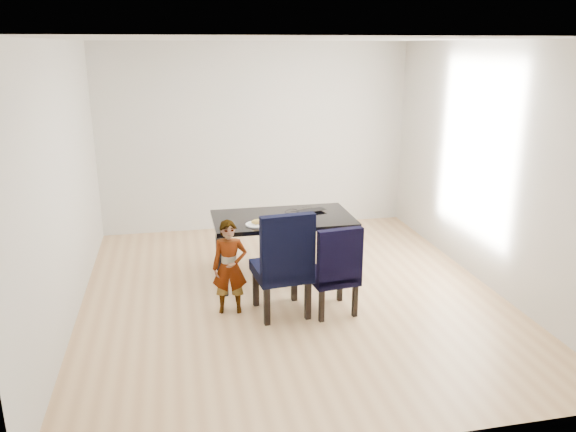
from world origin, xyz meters
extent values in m
cube|color=tan|center=(0.00, 0.00, -0.01)|extent=(4.50, 5.00, 0.01)
cube|color=white|center=(0.00, 0.00, 2.71)|extent=(4.50, 5.00, 0.01)
cube|color=silver|center=(0.00, 2.50, 1.35)|extent=(4.50, 0.01, 2.70)
cube|color=white|center=(0.00, -2.50, 1.35)|extent=(4.50, 0.01, 2.70)
cube|color=silver|center=(-2.25, 0.00, 1.35)|extent=(0.01, 5.00, 2.70)
cube|color=silver|center=(2.25, 0.00, 1.35)|extent=(0.01, 5.00, 2.70)
cube|color=black|center=(0.00, 0.50, 0.38)|extent=(1.60, 0.90, 0.75)
cube|color=black|center=(-0.19, -0.39, 0.56)|extent=(0.59, 0.61, 1.12)
cube|color=black|center=(0.32, -0.46, 0.48)|extent=(0.51, 0.53, 0.95)
imported|color=orange|center=(-0.70, -0.26, 0.49)|extent=(0.39, 0.28, 0.98)
cylinder|color=white|center=(-0.34, 0.26, 0.76)|extent=(0.31, 0.31, 0.01)
ellipsoid|color=gold|center=(-0.33, 0.25, 0.79)|extent=(0.15, 0.08, 0.06)
imported|color=black|center=(0.36, 0.67, 0.76)|extent=(0.39, 0.30, 0.03)
torus|color=black|center=(0.16, 0.57, 0.75)|extent=(0.16, 0.16, 0.01)
camera|label=1|loc=(-1.19, -5.55, 2.66)|focal=35.00mm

